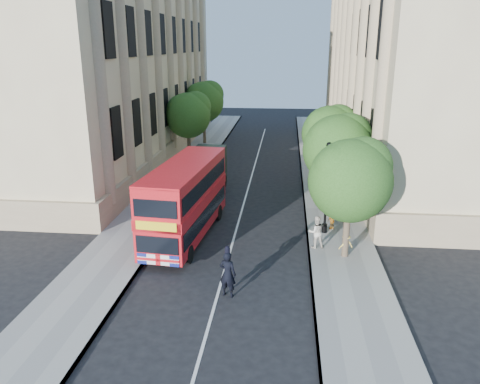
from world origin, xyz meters
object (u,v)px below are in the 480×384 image
(double_decker_bus, at_px, (186,198))
(box_van, at_px, (206,173))
(police_constable, at_px, (228,274))
(lamp_post, at_px, (327,192))
(woman_pedestrian, at_px, (316,232))

(double_decker_bus, bearing_deg, box_van, 97.66)
(police_constable, bearing_deg, lamp_post, -104.18)
(box_van, relative_size, police_constable, 2.67)
(double_decker_bus, height_order, woman_pedestrian, double_decker_bus)
(double_decker_bus, xyz_separation_m, box_van, (-0.31, 7.94, -0.76))
(lamp_post, distance_m, police_constable, 8.68)
(double_decker_bus, height_order, police_constable, double_decker_bus)
(lamp_post, bearing_deg, woman_pedestrian, -105.89)
(lamp_post, distance_m, box_van, 10.47)
(lamp_post, bearing_deg, box_van, 139.37)
(double_decker_bus, height_order, box_van, double_decker_bus)
(box_van, xyz_separation_m, woman_pedestrian, (7.31, -8.89, -0.52))
(police_constable, xyz_separation_m, woman_pedestrian, (3.96, 5.13, -0.04))
(double_decker_bus, bearing_deg, lamp_post, 14.09)
(lamp_post, height_order, woman_pedestrian, lamp_post)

